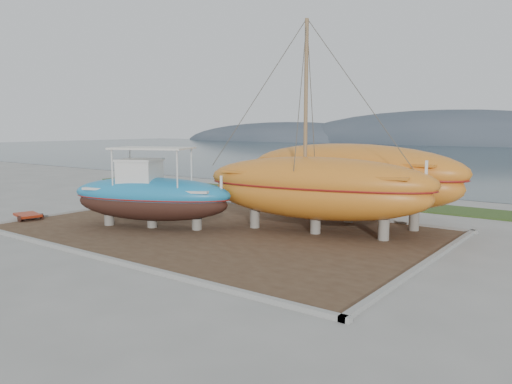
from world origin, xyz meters
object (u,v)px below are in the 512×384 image
Objects in this scene: orange_bare_hull at (349,184)px; white_dinghy at (135,199)px; blue_caique at (151,188)px; orange_sailboat at (317,128)px; red_trailer at (28,217)px.

white_dinghy is at bearing -158.68° from orange_bare_hull.
blue_caique is 0.68× the size of orange_bare_hull.
orange_bare_hull is (10.82, 3.87, 1.20)m from white_dinghy.
orange_sailboat is at bearing -87.62° from orange_bare_hull.
blue_caique is 1.84× the size of white_dinghy.
red_trailer is at bearing 177.03° from blue_caique.
red_trailer is (-12.99, -5.54, -4.33)m from orange_sailboat.
orange_sailboat is at bearing 35.52° from red_trailer.
orange_bare_hull is at bearing 79.80° from orange_sailboat.
blue_caique is 7.04m from red_trailer.
orange_bare_hull reaches higher than white_dinghy.
orange_sailboat is at bearing 19.24° from white_dinghy.
blue_caique is at bearing -133.56° from orange_bare_hull.
orange_bare_hull reaches higher than red_trailer.
white_dinghy is 0.37× the size of orange_bare_hull.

